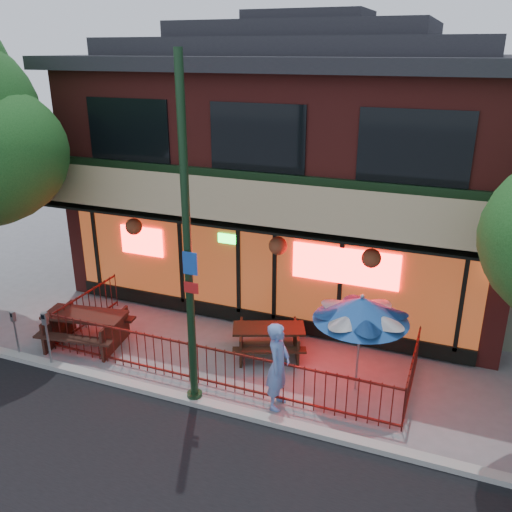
{
  "coord_description": "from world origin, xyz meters",
  "views": [
    {
      "loc": [
        4.75,
        -8.85,
        6.96
      ],
      "look_at": [
        0.44,
        2.0,
        2.49
      ],
      "focal_mm": 38.0,
      "sensor_mm": 36.0,
      "label": 1
    }
  ],
  "objects_px": {
    "patio_umbrella": "(361,309)",
    "pedestrian": "(278,366)",
    "picnic_table_left": "(86,324)",
    "picnic_table_right": "(269,337)",
    "parking_meter_far": "(15,327)",
    "street_light": "(188,262)",
    "parking_meter_near": "(47,331)"
  },
  "relations": [
    {
      "from": "patio_umbrella",
      "to": "pedestrian",
      "type": "height_order",
      "value": "patio_umbrella"
    },
    {
      "from": "picnic_table_left",
      "to": "picnic_table_right",
      "type": "distance_m",
      "value": 4.57
    },
    {
      "from": "picnic_table_left",
      "to": "patio_umbrella",
      "type": "xyz_separation_m",
      "value": [
        6.67,
        0.58,
        1.39
      ]
    },
    {
      "from": "picnic_table_right",
      "to": "pedestrian",
      "type": "height_order",
      "value": "pedestrian"
    },
    {
      "from": "picnic_table_left",
      "to": "pedestrian",
      "type": "height_order",
      "value": "pedestrian"
    },
    {
      "from": "pedestrian",
      "to": "parking_meter_far",
      "type": "relative_size",
      "value": 1.58
    },
    {
      "from": "picnic_table_left",
      "to": "pedestrian",
      "type": "xyz_separation_m",
      "value": [
        5.28,
        -0.6,
        0.39
      ]
    },
    {
      "from": "pedestrian",
      "to": "street_light",
      "type": "bearing_deg",
      "value": 104.5
    },
    {
      "from": "picnic_table_left",
      "to": "pedestrian",
      "type": "bearing_deg",
      "value": -6.48
    },
    {
      "from": "pedestrian",
      "to": "picnic_table_left",
      "type": "bearing_deg",
      "value": 81.33
    },
    {
      "from": "street_light",
      "to": "parking_meter_near",
      "type": "distance_m",
      "value": 4.32
    },
    {
      "from": "pedestrian",
      "to": "parking_meter_far",
      "type": "xyz_separation_m",
      "value": [
        -6.45,
        -0.5,
        -0.14
      ]
    },
    {
      "from": "picnic_table_right",
      "to": "patio_umbrella",
      "type": "relative_size",
      "value": 0.91
    },
    {
      "from": "parking_meter_near",
      "to": "patio_umbrella",
      "type": "bearing_deg",
      "value": 14.5
    },
    {
      "from": "parking_meter_far",
      "to": "street_light",
      "type": "bearing_deg",
      "value": -0.03
    },
    {
      "from": "street_light",
      "to": "picnic_table_left",
      "type": "height_order",
      "value": "street_light"
    },
    {
      "from": "patio_umbrella",
      "to": "parking_meter_far",
      "type": "xyz_separation_m",
      "value": [
        -7.84,
        -1.68,
        -1.13
      ]
    },
    {
      "from": "picnic_table_left",
      "to": "parking_meter_far",
      "type": "bearing_deg",
      "value": -136.65
    },
    {
      "from": "picnic_table_left",
      "to": "picnic_table_right",
      "type": "xyz_separation_m",
      "value": [
        4.4,
        1.23,
        -0.08
      ]
    },
    {
      "from": "patio_umbrella",
      "to": "pedestrian",
      "type": "relative_size",
      "value": 1.2
    },
    {
      "from": "street_light",
      "to": "patio_umbrella",
      "type": "xyz_separation_m",
      "value": [
        3.07,
        1.68,
        -1.2
      ]
    },
    {
      "from": "picnic_table_left",
      "to": "patio_umbrella",
      "type": "height_order",
      "value": "patio_umbrella"
    },
    {
      "from": "picnic_table_left",
      "to": "parking_meter_near",
      "type": "relative_size",
      "value": 1.56
    },
    {
      "from": "patio_umbrella",
      "to": "parking_meter_near",
      "type": "bearing_deg",
      "value": -165.5
    },
    {
      "from": "street_light",
      "to": "picnic_table_left",
      "type": "xyz_separation_m",
      "value": [
        -3.6,
        1.1,
        -2.59
      ]
    },
    {
      "from": "street_light",
      "to": "parking_meter_far",
      "type": "xyz_separation_m",
      "value": [
        -4.77,
        0.0,
        -2.33
      ]
    },
    {
      "from": "picnic_table_left",
      "to": "pedestrian",
      "type": "relative_size",
      "value": 1.16
    },
    {
      "from": "pedestrian",
      "to": "parking_meter_near",
      "type": "distance_m",
      "value": 5.43
    },
    {
      "from": "parking_meter_far",
      "to": "patio_umbrella",
      "type": "bearing_deg",
      "value": 12.07
    },
    {
      "from": "picnic_table_left",
      "to": "street_light",
      "type": "bearing_deg",
      "value": -17.02
    },
    {
      "from": "parking_meter_near",
      "to": "picnic_table_right",
      "type": "bearing_deg",
      "value": 28.06
    },
    {
      "from": "picnic_table_left",
      "to": "pedestrian",
      "type": "distance_m",
      "value": 5.33
    }
  ]
}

